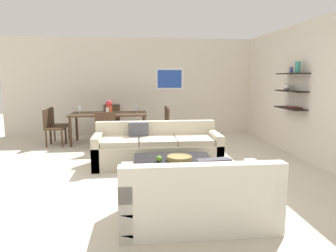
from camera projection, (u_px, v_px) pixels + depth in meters
ground_plane at (153, 169)px, 5.57m from camera, size 18.00×18.00×0.00m
back_wall_unit at (156, 87)px, 8.86m from camera, size 8.40×0.09×2.70m
right_wall_shelf_unit at (301, 91)px, 6.26m from camera, size 0.34×8.20×2.70m
sofa_beige at (157, 149)px, 5.86m from camera, size 2.32×0.90×0.78m
loveseat_white at (197, 198)px, 3.50m from camera, size 1.69×0.90×0.78m
coffee_table at (174, 173)px, 4.76m from camera, size 1.21×1.02×0.38m
decorative_bowl at (179, 158)px, 4.74m from camera, size 0.38×0.38×0.07m
apple_on_coffee_table at (159, 159)px, 4.67m from camera, size 0.09×0.09×0.09m
dining_table at (109, 116)px, 7.72m from camera, size 1.85×0.91×0.75m
dining_chair_right_far at (162, 121)px, 8.08m from camera, size 0.44×0.44×0.88m
dining_chair_foot at (106, 129)px, 6.89m from camera, size 0.44×0.44×0.88m
dining_chair_left_far at (56, 123)px, 7.81m from camera, size 0.44×0.44×0.88m
dining_chair_right_near at (163, 123)px, 7.68m from camera, size 0.44×0.44×0.88m
dining_chair_left_near at (52, 125)px, 7.41m from camera, size 0.44×0.44×0.88m
dining_chair_head at (112, 118)px, 8.59m from camera, size 0.44×0.44×0.88m
wine_glass_head at (110, 107)px, 8.08m from camera, size 0.07×0.07×0.16m
wine_glass_right_far at (137, 108)px, 7.87m from camera, size 0.08×0.08×0.16m
wine_glass_left_near at (79, 109)px, 7.50m from camera, size 0.07×0.07×0.18m
wine_glass_foot at (107, 110)px, 7.30m from camera, size 0.07×0.07×0.17m
centerpiece_vase at (109, 107)px, 7.66m from camera, size 0.16×0.16×0.32m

